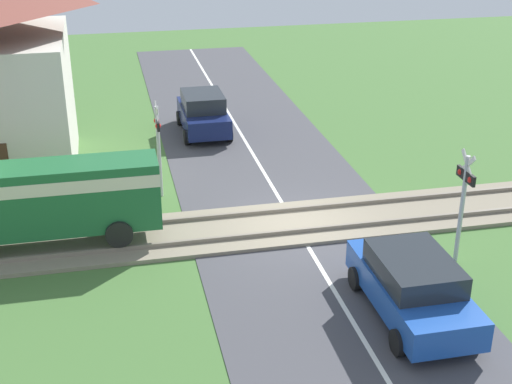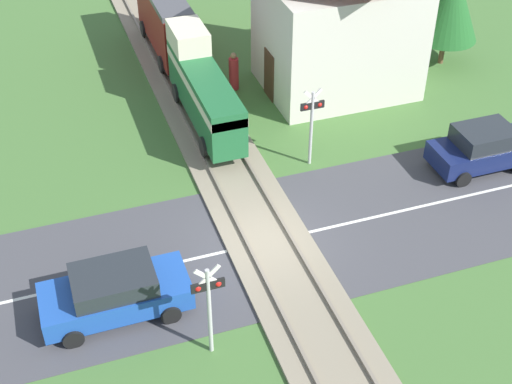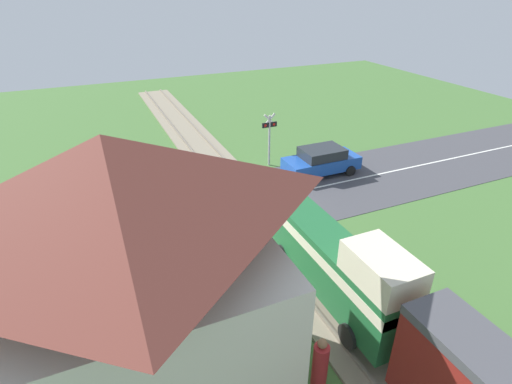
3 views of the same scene
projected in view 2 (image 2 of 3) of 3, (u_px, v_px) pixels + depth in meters
name	position (u px, v px, depth m)	size (l,w,h in m)	color
ground_plane	(268.00, 242.00, 23.24)	(60.00, 60.00, 0.00)	#426B33
road_surface	(268.00, 242.00, 23.23)	(48.00, 6.40, 0.02)	#424247
track_bed	(268.00, 241.00, 23.19)	(2.80, 48.00, 0.24)	gray
train	(182.00, 50.00, 30.17)	(1.58, 13.21, 3.18)	#1E6033
car_near_crossing	(115.00, 292.00, 20.33)	(4.24, 1.98, 1.55)	#1E4CA8
car_far_side	(482.00, 148.00, 26.09)	(3.78, 1.88, 1.66)	#141E4C
crossing_signal_west_approach	(209.00, 299.00, 18.45)	(0.90, 0.18, 3.15)	#B7B7B7
crossing_signal_east_approach	(312.00, 117.00, 25.56)	(0.90, 0.18, 3.15)	#B7B7B7
station_building	(340.00, 7.00, 29.29)	(6.62, 5.28, 7.42)	beige
pedestrian_by_station	(234.00, 72.00, 30.82)	(0.42, 0.42, 1.71)	#B2282D
tree_by_station	(451.00, 2.00, 31.43)	(2.82, 2.82, 4.65)	brown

